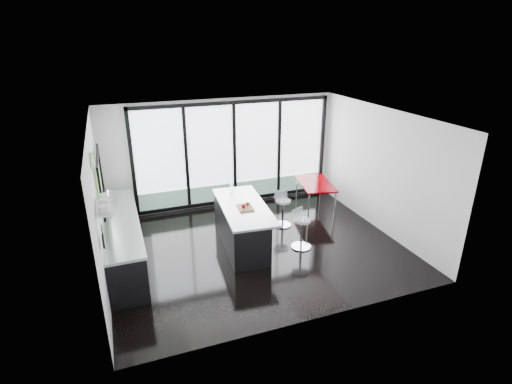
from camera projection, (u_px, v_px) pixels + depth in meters
name	position (u px, v px, depth m)	size (l,w,h in m)	color
floor	(256.00, 247.00, 8.58)	(6.00, 5.00, 0.00)	black
ceiling	(257.00, 117.00, 7.54)	(6.00, 5.00, 0.00)	white
wall_back	(233.00, 158.00, 10.34)	(6.00, 0.09, 2.80)	silver
wall_front	(315.00, 243.00, 5.88)	(6.00, 0.00, 2.80)	silver
wall_left	(99.00, 193.00, 7.28)	(0.26, 5.00, 2.80)	silver
wall_right	(381.00, 170.00, 9.03)	(0.00, 5.00, 2.80)	silver
counter_cabinets	(123.00, 240.00, 7.89)	(0.69, 3.24, 1.36)	black
island	(241.00, 225.00, 8.54)	(1.12, 2.30, 1.18)	black
bar_stool_near	(302.00, 233.00, 8.45)	(0.42, 0.42, 0.67)	silver
bar_stool_far	(283.00, 213.00, 9.43)	(0.41, 0.41, 0.66)	silver
red_table	(315.00, 196.00, 10.33)	(0.77, 1.34, 0.72)	#720006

